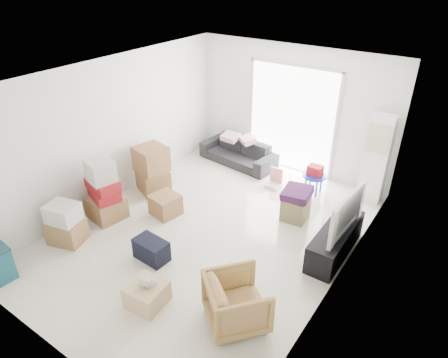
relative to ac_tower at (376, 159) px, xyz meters
name	(u,v)px	position (x,y,z in m)	size (l,w,h in m)	color
room_shell	(208,162)	(-1.95, -2.65, 0.48)	(4.98, 6.48, 3.18)	white
sliding_door	(292,115)	(-1.95, 0.33, 0.37)	(2.10, 0.04, 2.33)	white
ac_tower	(376,159)	(0.00, 0.00, 0.00)	(0.45, 0.30, 1.75)	white
tv_console	(335,241)	(0.05, -1.98, -0.63)	(0.43, 1.44, 0.48)	black
television	(338,225)	(0.05, -1.98, -0.32)	(1.16, 0.67, 0.15)	black
sofa	(238,149)	(-2.98, -0.15, -0.52)	(1.81, 0.53, 0.71)	#222327
pillow_left	(231,131)	(-3.17, -0.19, -0.10)	(0.41, 0.32, 0.13)	#C48FA0
pillow_right	(248,133)	(-2.76, -0.10, -0.10)	(0.38, 0.30, 0.13)	#C48FA0
armchair	(237,300)	(-0.49, -4.03, -0.49)	(0.75, 0.70, 0.77)	#AE7A4D
box_stack_a	(65,224)	(-3.75, -4.22, -0.53)	(0.65, 0.59, 0.72)	olive
box_stack_b	(104,194)	(-3.75, -3.37, -0.37)	(0.73, 0.65, 1.16)	olive
box_stack_c	(152,170)	(-3.72, -2.18, -0.40)	(0.81, 0.75, 0.97)	olive
loose_box	(166,205)	(-2.94, -2.68, -0.68)	(0.47, 0.47, 0.39)	olive
duffel_bag	(151,250)	(-2.27, -3.75, -0.70)	(0.55, 0.33, 0.35)	black
ottoman	(295,208)	(-0.90, -1.45, -0.66)	(0.43, 0.43, 0.43)	olive
blanket	(297,195)	(-0.90, -1.45, -0.37)	(0.48, 0.48, 0.14)	#471D4A
kids_table	(315,174)	(-1.01, -0.40, -0.45)	(0.47, 0.47, 0.60)	#0F29C2
toy_walker	(274,182)	(-1.76, -0.63, -0.76)	(0.30, 0.26, 0.40)	silver
wood_crate	(147,294)	(-1.67, -4.47, -0.71)	(0.49, 0.49, 0.32)	#D7B47C
plush_bunny	(147,283)	(-1.64, -4.46, -0.49)	(0.29, 0.16, 0.14)	#B2ADA8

